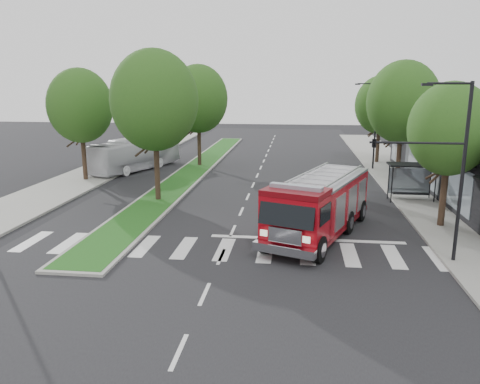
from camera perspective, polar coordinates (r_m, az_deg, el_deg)
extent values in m
plane|color=black|center=(25.77, -0.89, -4.75)|extent=(140.00, 140.00, 0.00)
cube|color=gray|center=(36.36, 21.31, -0.25)|extent=(5.00, 80.00, 0.15)
cube|color=gray|center=(39.45, -20.15, 0.83)|extent=(5.00, 80.00, 0.15)
cube|color=gray|center=(44.03, -5.47, 2.77)|extent=(3.00, 50.00, 0.14)
cube|color=#1A4C15|center=(44.01, -5.47, 2.87)|extent=(2.60, 49.50, 0.02)
cylinder|color=black|center=(33.03, 18.03, 0.83)|extent=(0.08, 0.08, 2.50)
cylinder|color=black|center=(33.69, 22.70, 0.68)|extent=(0.08, 0.08, 2.50)
cylinder|color=black|center=(34.18, 17.65, 1.25)|extent=(0.08, 0.08, 2.50)
cylinder|color=black|center=(34.82, 22.18, 1.10)|extent=(0.08, 0.08, 2.50)
cube|color=black|center=(33.67, 20.33, 3.13)|extent=(3.20, 1.60, 0.12)
cube|color=#8C99A5|center=(34.56, 19.91, 1.29)|extent=(2.80, 0.04, 1.80)
cube|color=black|center=(34.05, 20.07, -0.18)|extent=(2.40, 0.40, 0.08)
cylinder|color=black|center=(28.19, 23.54, -0.36)|extent=(0.36, 0.36, 3.74)
ellipsoid|color=#0F3912|center=(27.64, 24.23, 7.03)|extent=(4.40, 4.40, 5.06)
cylinder|color=black|center=(39.58, 18.77, 4.11)|extent=(0.36, 0.36, 4.40)
ellipsoid|color=#0F3912|center=(39.19, 19.23, 10.32)|extent=(5.60, 5.60, 6.44)
cylinder|color=black|center=(49.35, 16.45, 5.65)|extent=(0.36, 0.36, 3.96)
ellipsoid|color=#0F3912|center=(49.03, 16.74, 10.14)|extent=(5.00, 5.00, 5.75)
cylinder|color=black|center=(32.20, -10.09, 2.89)|extent=(0.36, 0.36, 4.62)
ellipsoid|color=#0F3912|center=(31.73, -10.42, 10.94)|extent=(5.80, 5.80, 6.67)
cylinder|color=black|center=(45.64, -4.99, 5.85)|extent=(0.36, 0.36, 4.40)
ellipsoid|color=#0F3912|center=(45.31, -5.10, 11.26)|extent=(5.60, 5.60, 6.44)
cylinder|color=black|center=(40.65, -18.48, 4.19)|extent=(0.36, 0.36, 4.18)
ellipsoid|color=#0F3912|center=(40.28, -18.90, 9.94)|extent=(5.20, 5.20, 5.98)
cylinder|color=black|center=(22.34, 25.47, 1.78)|extent=(0.16, 0.16, 8.00)
cylinder|color=black|center=(21.73, 24.20, 12.00)|extent=(1.80, 0.10, 0.10)
cube|color=black|center=(21.49, 21.84, 12.07)|extent=(0.45, 0.20, 0.12)
cylinder|color=black|center=(21.58, 20.78, 5.61)|extent=(4.00, 0.10, 0.10)
imported|color=black|center=(21.27, 15.97, 4.77)|extent=(0.18, 0.22, 1.10)
cylinder|color=black|center=(45.05, 16.16, 7.60)|extent=(0.16, 0.16, 8.00)
cylinder|color=black|center=(44.75, 15.32, 12.63)|extent=(1.80, 0.10, 0.10)
cube|color=black|center=(44.63, 14.15, 12.63)|extent=(0.45, 0.20, 0.12)
cube|color=#60050B|center=(25.33, 9.60, -3.92)|extent=(6.08, 9.89, 0.28)
cube|color=maroon|center=(25.85, 10.34, -0.87)|extent=(5.26, 7.78, 2.27)
cube|color=maroon|center=(21.82, 6.75, -3.34)|extent=(3.38, 2.92, 2.38)
cube|color=#B2B2B7|center=(25.59, 10.45, 1.72)|extent=(5.26, 7.78, 0.14)
cylinder|color=#B2B2B7|center=(25.87, 8.32, 2.43)|extent=(2.56, 6.38, 0.11)
cylinder|color=#B2B2B7|center=(25.27, 12.67, 2.00)|extent=(2.56, 6.38, 0.11)
cube|color=silver|center=(21.00, 5.36, -7.05)|extent=(2.89, 1.43, 0.40)
cube|color=#8C99A5|center=(21.44, 6.86, 0.59)|extent=(2.47, 1.27, 0.20)
cylinder|color=black|center=(22.34, 3.23, -5.92)|extent=(0.82, 1.30, 1.25)
cylinder|color=black|center=(21.45, 9.59, -6.91)|extent=(0.82, 1.30, 1.25)
cylinder|color=black|center=(26.54, 7.57, -2.93)|extent=(0.82, 1.30, 1.25)
cylinder|color=black|center=(25.80, 12.99, -3.63)|extent=(0.82, 1.30, 1.25)
cylinder|color=black|center=(29.02, 9.46, -1.61)|extent=(0.82, 1.30, 1.25)
cylinder|color=black|center=(28.34, 14.45, -2.21)|extent=(0.82, 1.30, 1.25)
imported|color=silver|center=(44.72, -12.56, 4.53)|extent=(6.02, 10.94, 2.99)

